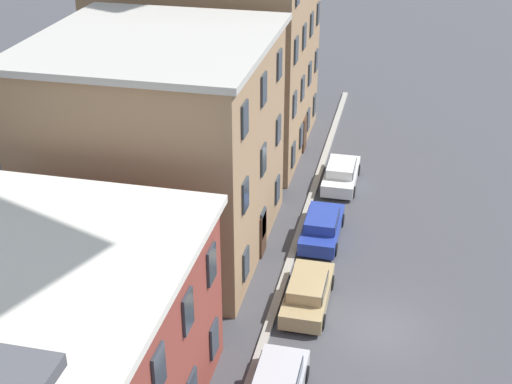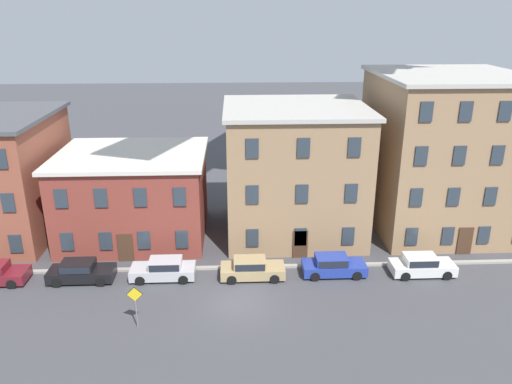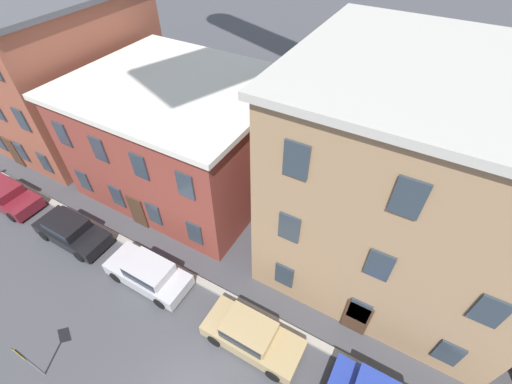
% 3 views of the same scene
% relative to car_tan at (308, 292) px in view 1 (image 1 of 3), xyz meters
% --- Properties ---
extents(ground_plane, '(200.00, 200.00, 0.00)m').
position_rel_car_tan_xyz_m(ground_plane, '(-0.95, -3.16, -0.75)').
color(ground_plane, '#424247').
extents(kerb_strip, '(56.00, 0.36, 0.16)m').
position_rel_car_tan_xyz_m(kerb_strip, '(-0.95, 1.34, -0.67)').
color(kerb_strip, '#9E998E').
rests_on(kerb_strip, ground_plane).
extents(apartment_midblock, '(11.54, 9.73, 6.99)m').
position_rel_car_tan_xyz_m(apartment_midblock, '(-9.13, 7.45, 2.76)').
color(apartment_midblock, brown).
rests_on(apartment_midblock, ground_plane).
extents(apartment_far, '(11.15, 10.43, 10.49)m').
position_rel_car_tan_xyz_m(apartment_far, '(3.72, 7.80, 4.51)').
color(apartment_far, '#9E7A56').
rests_on(apartment_far, ground_plane).
extents(apartment_annex, '(11.49, 12.43, 12.79)m').
position_rel_car_tan_xyz_m(apartment_annex, '(16.17, 8.80, 5.66)').
color(apartment_annex, '#9E7A56').
rests_on(apartment_annex, ground_plane).
extents(car_tan, '(4.40, 1.92, 1.43)m').
position_rel_car_tan_xyz_m(car_tan, '(0.00, 0.00, 0.00)').
color(car_tan, tan).
rests_on(car_tan, ground_plane).
extents(car_blue, '(4.40, 1.92, 1.43)m').
position_rel_car_tan_xyz_m(car_blue, '(5.69, 0.18, 0.00)').
color(car_blue, '#233899').
rests_on(car_blue, ground_plane).
extents(car_white, '(4.40, 1.92, 1.43)m').
position_rel_car_tan_xyz_m(car_white, '(11.87, -0.06, 0.00)').
color(car_white, silver).
rests_on(car_white, ground_plane).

